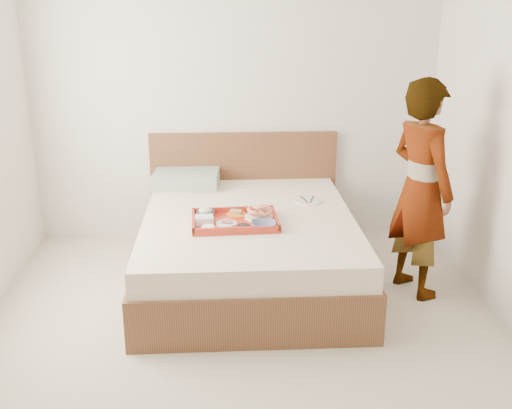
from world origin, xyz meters
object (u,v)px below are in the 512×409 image
object	(u,v)px
tray	(235,220)
person	(421,189)
dinner_plate	(308,201)
bed	(249,248)

from	to	relation	value
tray	person	world-z (taller)	person
tray	dinner_plate	bearing A→B (deg)	36.04
dinner_plate	bed	bearing A→B (deg)	-148.10
tray	bed	bearing A→B (deg)	55.46
person	bed	bearing A→B (deg)	56.47
bed	dinner_plate	bearing A→B (deg)	31.90
dinner_plate	person	distance (m)	0.93
bed	person	xyz separation A→B (m)	(1.21, -0.23, 0.52)
tray	dinner_plate	world-z (taller)	tray
bed	tray	bearing A→B (deg)	-121.93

